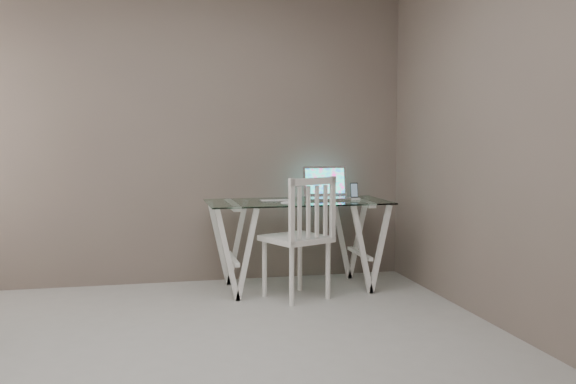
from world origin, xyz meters
name	(u,v)px	position (x,y,z in m)	size (l,w,h in m)	color
room	(191,54)	(-0.06, 0.02, 1.72)	(4.50, 4.52, 2.71)	#ABA9A4
desk	(298,244)	(0.93, 1.77, 0.38)	(1.50, 0.70, 0.75)	silver
chair	(302,232)	(0.88, 1.41, 0.54)	(0.59, 0.59, 0.97)	white
laptop	(328,191)	(1.24, 1.93, 0.81)	(0.39, 0.32, 0.27)	#BBBCC0
keyboard	(277,201)	(0.76, 1.79, 0.75)	(0.28, 0.12, 0.01)	silver
mouse	(287,203)	(0.78, 1.49, 0.76)	(0.10, 0.06, 0.03)	silver
phone_dock	(354,195)	(1.43, 1.77, 0.79)	(0.08, 0.08, 0.14)	white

